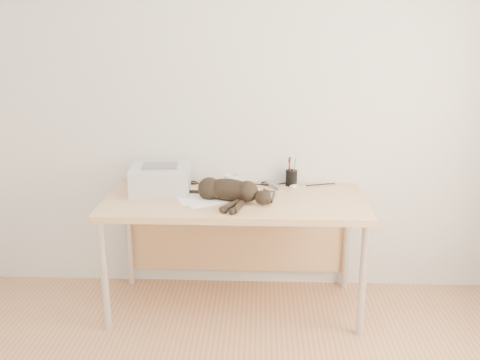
{
  "coord_description": "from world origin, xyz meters",
  "views": [
    {
      "loc": [
        0.16,
        -1.71,
        1.77
      ],
      "look_at": [
        0.03,
        1.34,
        0.87
      ],
      "focal_mm": 40.0,
      "sensor_mm": 36.0,
      "label": 1
    }
  ],
  "objects_px": {
    "desk": "(235,214)",
    "pen_cup": "(291,178)",
    "printer": "(161,179)",
    "mug": "(232,182)",
    "cat": "(227,191)",
    "mouse": "(293,184)"
  },
  "relations": [
    {
      "from": "desk",
      "to": "printer",
      "type": "distance_m",
      "value": 0.53
    },
    {
      "from": "printer",
      "to": "mouse",
      "type": "distance_m",
      "value": 0.86
    },
    {
      "from": "mug",
      "to": "mouse",
      "type": "xyz_separation_m",
      "value": [
        0.4,
        0.06,
        -0.03
      ]
    },
    {
      "from": "cat",
      "to": "mug",
      "type": "height_order",
      "value": "cat"
    },
    {
      "from": "printer",
      "to": "mug",
      "type": "height_order",
      "value": "printer"
    },
    {
      "from": "desk",
      "to": "pen_cup",
      "type": "relative_size",
      "value": 8.25
    },
    {
      "from": "mug",
      "to": "printer",
      "type": "bearing_deg",
      "value": -168.59
    },
    {
      "from": "mouse",
      "to": "mug",
      "type": "bearing_deg",
      "value": -177.81
    },
    {
      "from": "printer",
      "to": "pen_cup",
      "type": "xyz_separation_m",
      "value": [
        0.84,
        0.16,
        -0.03
      ]
    },
    {
      "from": "desk",
      "to": "mouse",
      "type": "relative_size",
      "value": 15.88
    },
    {
      "from": "printer",
      "to": "mouse",
      "type": "bearing_deg",
      "value": 10.34
    },
    {
      "from": "desk",
      "to": "pen_cup",
      "type": "bearing_deg",
      "value": 29.47
    },
    {
      "from": "mug",
      "to": "mouse",
      "type": "distance_m",
      "value": 0.41
    },
    {
      "from": "desk",
      "to": "mug",
      "type": "relative_size",
      "value": 16.45
    },
    {
      "from": "desk",
      "to": "cat",
      "type": "height_order",
      "value": "cat"
    },
    {
      "from": "pen_cup",
      "to": "mouse",
      "type": "bearing_deg",
      "value": -45.04
    },
    {
      "from": "cat",
      "to": "mug",
      "type": "bearing_deg",
      "value": 106.1
    },
    {
      "from": "mug",
      "to": "mouse",
      "type": "bearing_deg",
      "value": 9.15
    },
    {
      "from": "mug",
      "to": "cat",
      "type": "bearing_deg",
      "value": -93.51
    },
    {
      "from": "cat",
      "to": "mouse",
      "type": "xyz_separation_m",
      "value": [
        0.42,
        0.32,
        -0.05
      ]
    },
    {
      "from": "desk",
      "to": "mug",
      "type": "bearing_deg",
      "value": 103.49
    },
    {
      "from": "desk",
      "to": "mouse",
      "type": "distance_m",
      "value": 0.44
    }
  ]
}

